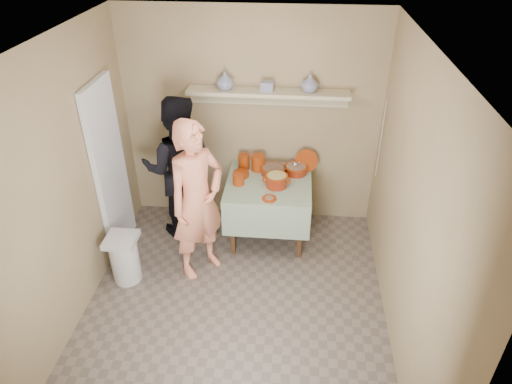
# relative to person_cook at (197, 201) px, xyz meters

# --- Properties ---
(ground) EXTENTS (3.50, 3.50, 0.00)m
(ground) POSITION_rel_person_cook_xyz_m (0.44, -0.61, -0.89)
(ground) COLOR #6A5D53
(ground) RESTS_ON ground
(tile_panel) EXTENTS (0.06, 0.70, 2.00)m
(tile_panel) POSITION_rel_person_cook_xyz_m (-1.02, 0.34, 0.11)
(tile_panel) COLOR silver
(tile_panel) RESTS_ON ground
(plate_stack_a) EXTENTS (0.14, 0.14, 0.18)m
(plate_stack_a) POSITION_rel_person_cook_xyz_m (0.37, 0.95, -0.04)
(plate_stack_a) COLOR #7F2100
(plate_stack_a) RESTS_ON serving_table
(plate_stack_b) EXTENTS (0.16, 0.16, 0.19)m
(plate_stack_b) POSITION_rel_person_cook_xyz_m (0.54, 0.93, -0.03)
(plate_stack_b) COLOR #7F2100
(plate_stack_b) RESTS_ON serving_table
(bowl_stack) EXTENTS (0.13, 0.13, 0.13)m
(bowl_stack) POSITION_rel_person_cook_xyz_m (0.35, 0.58, -0.06)
(bowl_stack) COLOR #7F2100
(bowl_stack) RESTS_ON serving_table
(empty_bowl) EXTENTS (0.19, 0.19, 0.06)m
(empty_bowl) POSITION_rel_person_cook_xyz_m (0.36, 0.76, -0.10)
(empty_bowl) COLOR #7F2100
(empty_bowl) RESTS_ON serving_table
(propped_lid) EXTENTS (0.29, 0.16, 0.26)m
(propped_lid) POSITION_rel_person_cook_xyz_m (1.11, 0.98, -0.01)
(propped_lid) COLOR #7F2100
(propped_lid) RESTS_ON serving_table
(vase_right) EXTENTS (0.24, 0.24, 0.19)m
(vase_right) POSITION_rel_person_cook_xyz_m (1.09, 1.02, 0.93)
(vase_right) COLOR navy
(vase_right) RESTS_ON wall_shelf
(vase_left) EXTENTS (0.26, 0.26, 0.20)m
(vase_left) POSITION_rel_person_cook_xyz_m (0.17, 1.01, 0.93)
(vase_left) COLOR navy
(vase_left) RESTS_ON wall_shelf
(ceramic_box) EXTENTS (0.16, 0.12, 0.10)m
(ceramic_box) POSITION_rel_person_cook_xyz_m (0.63, 1.00, 0.88)
(ceramic_box) COLOR navy
(ceramic_box) RESTS_ON wall_shelf
(person_cook) EXTENTS (0.75, 0.77, 1.78)m
(person_cook) POSITION_rel_person_cook_xyz_m (0.00, 0.00, 0.00)
(person_cook) COLOR #F08967
(person_cook) RESTS_ON ground
(person_helper) EXTENTS (0.93, 0.77, 1.75)m
(person_helper) POSITION_rel_person_cook_xyz_m (-0.35, 0.68, -0.01)
(person_helper) COLOR black
(person_helper) RESTS_ON ground
(room_shell) EXTENTS (3.04, 3.54, 2.62)m
(room_shell) POSITION_rel_person_cook_xyz_m (0.44, -0.61, 0.72)
(room_shell) COLOR #9C8760
(room_shell) RESTS_ON ground
(serving_table) EXTENTS (0.97, 0.97, 0.76)m
(serving_table) POSITION_rel_person_cook_xyz_m (0.69, 0.67, -0.25)
(serving_table) COLOR #4C2D16
(serving_table) RESTS_ON ground
(cazuela_meat_a) EXTENTS (0.30, 0.30, 0.10)m
(cazuela_meat_a) POSITION_rel_person_cook_xyz_m (0.73, 0.83, -0.07)
(cazuela_meat_a) COLOR maroon
(cazuela_meat_a) RESTS_ON serving_table
(cazuela_meat_b) EXTENTS (0.28, 0.28, 0.10)m
(cazuela_meat_b) POSITION_rel_person_cook_xyz_m (0.99, 0.89, -0.07)
(cazuela_meat_b) COLOR maroon
(cazuela_meat_b) RESTS_ON serving_table
(ladle) EXTENTS (0.08, 0.26, 0.19)m
(ladle) POSITION_rel_person_cook_xyz_m (0.98, 0.91, -0.02)
(ladle) COLOR silver
(ladle) RESTS_ON cazuela_meat_b
(cazuela_rice) EXTENTS (0.33, 0.25, 0.14)m
(cazuela_rice) POSITION_rel_person_cook_xyz_m (0.78, 0.58, -0.04)
(cazuela_rice) COLOR maroon
(cazuela_rice) RESTS_ON serving_table
(front_plate) EXTENTS (0.16, 0.16, 0.03)m
(front_plate) POSITION_rel_person_cook_xyz_m (0.72, 0.30, -0.12)
(front_plate) COLOR #7F2100
(front_plate) RESTS_ON serving_table
(wall_shelf) EXTENTS (1.80, 0.25, 0.21)m
(wall_shelf) POSITION_rel_person_cook_xyz_m (0.64, 1.04, 0.78)
(wall_shelf) COLOR #C0B48F
(wall_shelf) RESTS_ON room_shell
(trash_bin) EXTENTS (0.32, 0.32, 0.56)m
(trash_bin) POSITION_rel_person_cook_xyz_m (-0.77, -0.25, -0.61)
(trash_bin) COLOR silver
(trash_bin) RESTS_ON ground
(electrical_cord) EXTENTS (0.01, 0.05, 0.90)m
(electrical_cord) POSITION_rel_person_cook_xyz_m (1.91, 0.87, 0.36)
(electrical_cord) COLOR silver
(electrical_cord) RESTS_ON wall_shelf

